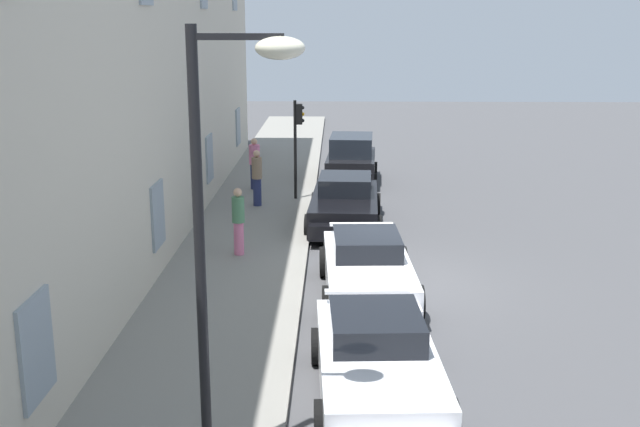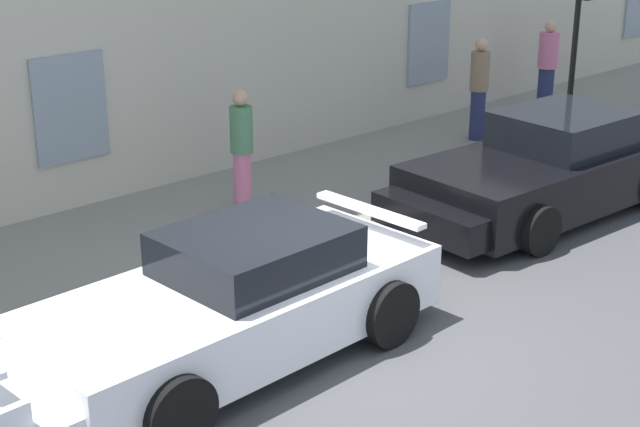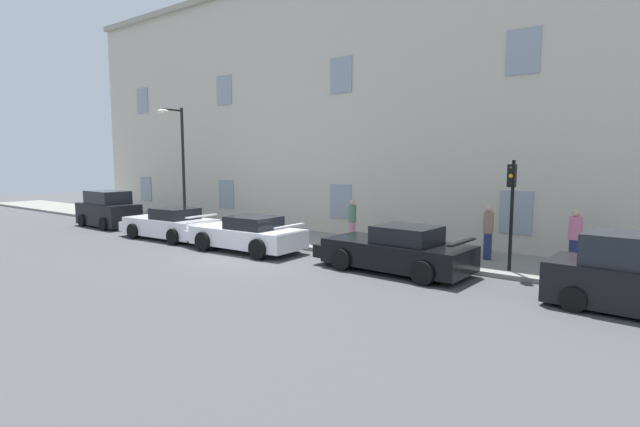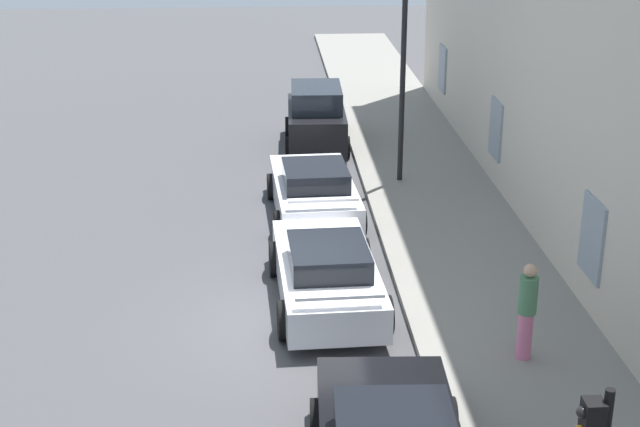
{
  "view_description": "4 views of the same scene",
  "coord_description": "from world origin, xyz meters",
  "px_view_note": "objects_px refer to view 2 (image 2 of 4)",
  "views": [
    {
      "loc": [
        -17.18,
        1.34,
        6.03
      ],
      "look_at": [
        0.65,
        1.73,
        1.5
      ],
      "focal_mm": 43.52,
      "sensor_mm": 36.0,
      "label": 1
    },
    {
      "loc": [
        -6.17,
        -6.46,
        4.88
      ],
      "look_at": [
        0.88,
        1.29,
        0.98
      ],
      "focal_mm": 54.06,
      "sensor_mm": 36.0,
      "label": 2
    },
    {
      "loc": [
        12.03,
        -11.85,
        3.41
      ],
      "look_at": [
        1.13,
        2.48,
        1.4
      ],
      "focal_mm": 26.98,
      "sensor_mm": 36.0,
      "label": 3
    },
    {
      "loc": [
        15.51,
        -0.51,
        8.09
      ],
      "look_at": [
        -2.06,
        0.59,
        1.42
      ],
      "focal_mm": 52.62,
      "sensor_mm": 36.0,
      "label": 4
    }
  ],
  "objects_px": {
    "sportscar_white_middle": "(541,173)",
    "pedestrian_strolling": "(479,88)",
    "sportscar_yellow_flank": "(220,310)",
    "pedestrian_bystander": "(547,66)",
    "traffic_light": "(582,14)",
    "pedestrian_admiring": "(242,149)"
  },
  "relations": [
    {
      "from": "sportscar_white_middle",
      "to": "pedestrian_strolling",
      "type": "height_order",
      "value": "pedestrian_strolling"
    },
    {
      "from": "sportscar_yellow_flank",
      "to": "pedestrian_strolling",
      "type": "distance_m",
      "value": 8.69
    },
    {
      "from": "sportscar_yellow_flank",
      "to": "pedestrian_bystander",
      "type": "xyz_separation_m",
      "value": [
        10.55,
        3.58,
        0.44
      ]
    },
    {
      "from": "traffic_light",
      "to": "pedestrian_admiring",
      "type": "height_order",
      "value": "traffic_light"
    },
    {
      "from": "pedestrian_strolling",
      "to": "pedestrian_bystander",
      "type": "xyz_separation_m",
      "value": [
        2.5,
        0.34,
        -0.02
      ]
    },
    {
      "from": "pedestrian_admiring",
      "to": "pedestrian_bystander",
      "type": "bearing_deg",
      "value": 2.94
    },
    {
      "from": "sportscar_yellow_flank",
      "to": "sportscar_white_middle",
      "type": "bearing_deg",
      "value": 4.39
    },
    {
      "from": "sportscar_white_middle",
      "to": "traffic_light",
      "type": "xyz_separation_m",
      "value": [
        3.04,
        1.52,
        1.76
      ]
    },
    {
      "from": "pedestrian_admiring",
      "to": "pedestrian_strolling",
      "type": "height_order",
      "value": "pedestrian_strolling"
    },
    {
      "from": "pedestrian_admiring",
      "to": "pedestrian_bystander",
      "type": "relative_size",
      "value": 0.97
    },
    {
      "from": "pedestrian_strolling",
      "to": "pedestrian_bystander",
      "type": "relative_size",
      "value": 1.0
    },
    {
      "from": "sportscar_yellow_flank",
      "to": "pedestrian_admiring",
      "type": "bearing_deg",
      "value": 48.97
    },
    {
      "from": "sportscar_yellow_flank",
      "to": "sportscar_white_middle",
      "type": "height_order",
      "value": "sportscar_white_middle"
    },
    {
      "from": "sportscar_white_middle",
      "to": "pedestrian_strolling",
      "type": "distance_m",
      "value": 3.45
    },
    {
      "from": "pedestrian_bystander",
      "to": "sportscar_yellow_flank",
      "type": "bearing_deg",
      "value": -161.27
    },
    {
      "from": "pedestrian_admiring",
      "to": "pedestrian_strolling",
      "type": "relative_size",
      "value": 0.96
    },
    {
      "from": "sportscar_yellow_flank",
      "to": "traffic_light",
      "type": "height_order",
      "value": "traffic_light"
    },
    {
      "from": "sportscar_yellow_flank",
      "to": "traffic_light",
      "type": "xyz_separation_m",
      "value": [
        9.09,
        1.99,
        1.77
      ]
    },
    {
      "from": "traffic_light",
      "to": "pedestrian_bystander",
      "type": "height_order",
      "value": "traffic_light"
    },
    {
      "from": "sportscar_white_middle",
      "to": "pedestrian_strolling",
      "type": "xyz_separation_m",
      "value": [
        2.0,
        2.78,
        0.45
      ]
    },
    {
      "from": "traffic_light",
      "to": "pedestrian_strolling",
      "type": "height_order",
      "value": "traffic_light"
    },
    {
      "from": "sportscar_yellow_flank",
      "to": "traffic_light",
      "type": "distance_m",
      "value": 9.47
    }
  ]
}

